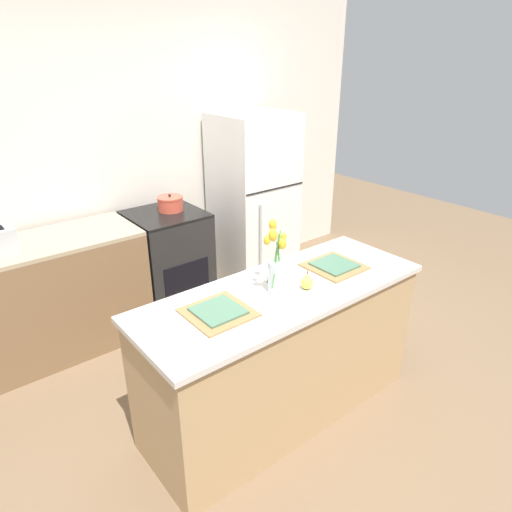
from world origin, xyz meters
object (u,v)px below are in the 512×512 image
stove_range (169,262)px  refrigerator (253,201)px  pear_figurine (307,282)px  plate_setting_right (334,266)px  cooking_pot (170,203)px  flower_vase (277,268)px  plate_setting_left (218,312)px

stove_range → refrigerator: (0.95, 0.00, 0.37)m
stove_range → pear_figurine: size_ratio=7.94×
pear_figurine → plate_setting_right: 0.36m
refrigerator → cooking_pot: (-0.88, 0.03, 0.15)m
stove_range → pear_figurine: bearing=-89.8°
plate_setting_right → cooking_pot: cooking_pot is taller
flower_vase → stove_range: bearing=84.6°
refrigerator → cooking_pot: size_ratio=7.56×
stove_range → plate_setting_left: size_ratio=2.78×
flower_vase → plate_setting_left: (-0.40, 0.01, -0.14)m
stove_range → refrigerator: refrigerator is taller
plate_setting_left → stove_range: bearing=71.0°
plate_setting_left → cooking_pot: size_ratio=1.51×
pear_figurine → plate_setting_right: size_ratio=0.35×
flower_vase → pear_figurine: flower_vase is taller
refrigerator → stove_range: bearing=-180.0°
stove_range → plate_setting_left: bearing=-109.0°
flower_vase → pear_figurine: (0.16, -0.09, -0.10)m
pear_figurine → cooking_pot: (0.06, 1.71, 0.03)m
refrigerator → plate_setting_right: (-0.60, -1.59, 0.09)m
plate_setting_right → plate_setting_left: bearing=180.0°
stove_range → refrigerator: 1.02m
flower_vase → plate_setting_right: flower_vase is taller
flower_vase → plate_setting_right: (0.50, 0.01, -0.14)m
plate_setting_right → flower_vase: bearing=-178.9°
plate_setting_left → flower_vase: bearing=-1.4°
refrigerator → flower_vase: refrigerator is taller
plate_setting_right → refrigerator: bearing=69.2°
stove_range → cooking_pot: bearing=20.6°
flower_vase → refrigerator: bearing=55.4°
flower_vase → pear_figurine: 0.21m
refrigerator → plate_setting_left: 2.18m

